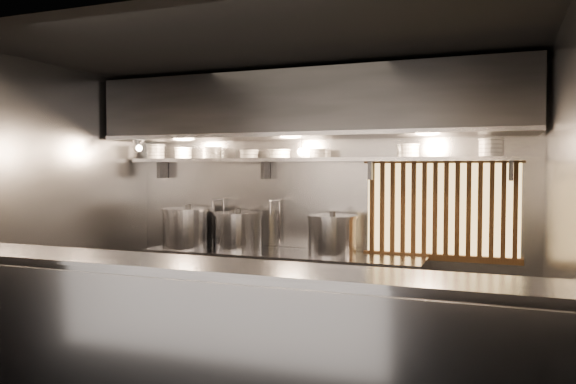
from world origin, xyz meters
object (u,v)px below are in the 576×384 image
Objects in this scene: heat_lamp at (138,143)px; stock_pot_left at (188,227)px; pendant_bulb at (302,152)px; stock_pot_mid at (238,230)px; stock_pot_right at (332,235)px.

stock_pot_left is (0.48, 0.25, -0.94)m from heat_lamp.
pendant_bulb reaches higher than stock_pot_mid.
pendant_bulb reaches higher than stock_pot_right.
pendant_bulb is 0.93m from stock_pot_right.
heat_lamp reaches higher than stock_pot_left.
stock_pot_mid is (1.06, 0.33, -0.96)m from heat_lamp.
pendant_bulb is at bearing 11.00° from heat_lamp.
stock_pot_right is at bearing 7.78° from heat_lamp.
heat_lamp is at bearing -152.52° from stock_pot_left.
stock_pot_left is 1.01× the size of stock_pot_mid.
stock_pot_left is 0.59m from stock_pot_mid.
stock_pot_mid is (0.58, 0.08, -0.02)m from stock_pot_left.
heat_lamp is at bearing -162.83° from stock_pot_mid.
stock_pot_left reaches higher than stock_pot_mid.
heat_lamp is 1.87× the size of pendant_bulb.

